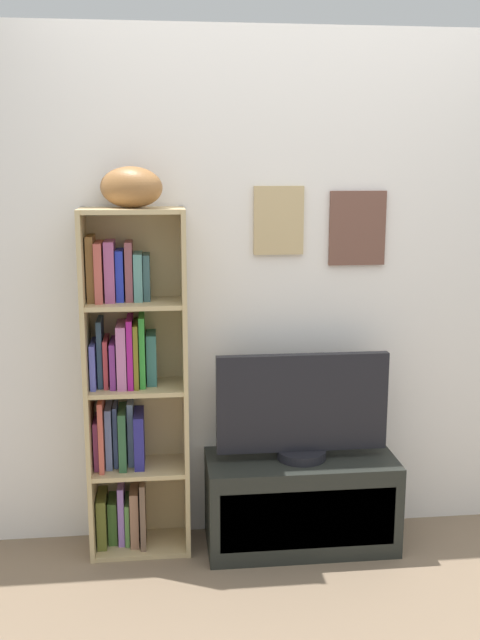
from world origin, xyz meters
TOP-DOWN VIEW (x-y plane):
  - back_wall at (0.00, 1.13)m, footprint 4.80×0.08m
  - bookshelf at (-0.74, 1.00)m, footprint 0.44×0.26m
  - football at (-0.71, 0.97)m, footprint 0.34×0.31m
  - tv_stand at (0.02, 0.91)m, footprint 0.86×0.37m
  - television at (0.02, 0.91)m, footprint 0.77×0.22m

SIDE VIEW (x-z plane):
  - tv_stand at x=0.02m, z-range 0.00..0.42m
  - television at x=0.02m, z-range 0.42..0.90m
  - bookshelf at x=-0.74m, z-range -0.02..1.52m
  - back_wall at x=0.00m, z-range 0.00..2.31m
  - football at x=-0.71m, z-range 1.54..1.71m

